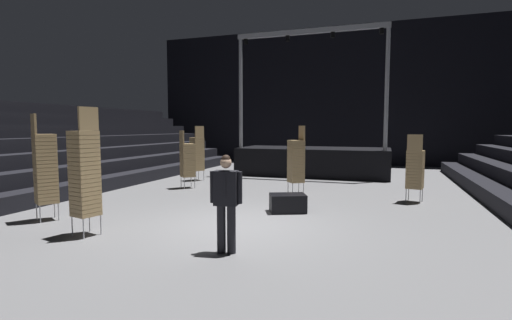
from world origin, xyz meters
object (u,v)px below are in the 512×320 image
Objects in this scene: chair_stack_mid_right at (415,168)px; equipment_road_case at (288,203)px; chair_stack_front_left at (85,172)px; chair_stack_rear_left at (187,159)px; chair_stack_front_right at (197,153)px; chair_stack_mid_left at (296,160)px; chair_stack_mid_centre at (45,168)px; stage_riser at (313,159)px; man_with_tie at (226,198)px.

chair_stack_mid_right reaches higher than equipment_road_case.
chair_stack_front_left is 1.30× the size of chair_stack_mid_right.
chair_stack_front_left is 1.25× the size of chair_stack_rear_left.
chair_stack_mid_right is at bearing 41.21° from chair_stack_rear_left.
chair_stack_front_right is 1.00× the size of chair_stack_mid_left.
chair_stack_mid_left is 0.90× the size of chair_stack_mid_centre.
chair_stack_front_left is 6.58m from chair_stack_mid_left.
chair_stack_rear_left is 2.28× the size of equipment_road_case.
stage_riser is 11.21m from man_with_tie.
chair_stack_rear_left reaches higher than chair_stack_mid_right.
chair_stack_rear_left is at bearing 23.89° from chair_stack_front_left.
chair_stack_front_right reaches higher than man_with_tie.
chair_stack_mid_centre is (-0.19, -7.10, 0.13)m from chair_stack_front_right.
chair_stack_front_right is 6.69m from equipment_road_case.
chair_stack_mid_centre is (-4.89, 0.77, 0.27)m from man_with_tie.
stage_riser is 5.35m from chair_stack_front_right.
chair_stack_mid_right is at bearing -53.74° from stage_riser.
man_with_tie is 0.77× the size of chair_stack_front_right.
chair_stack_mid_centre reaches higher than chair_stack_rear_left.
man_with_tie is 1.89× the size of equipment_road_case.
man_with_tie is 9.17m from chair_stack_front_right.
chair_stack_front_right is 2.47× the size of equipment_road_case.
equipment_road_case is (3.31, 3.35, -1.05)m from chair_stack_front_left.
equipment_road_case is at bearing -103.64° from chair_stack_front_right.
chair_stack_mid_centre reaches higher than equipment_road_case.
chair_stack_mid_right is (3.39, 5.86, 0.02)m from man_with_tie.
man_with_tie is 7.30m from chair_stack_rear_left.
stage_riser is 6.30m from chair_stack_rear_left.
chair_stack_front_left is at bearing 117.17° from chair_stack_mid_left.
chair_stack_front_right is at bearing 25.72° from chair_stack_front_left.
stage_riser is at bearing -95.41° from man_with_tie.
chair_stack_front_left is at bearing -9.51° from man_with_tie.
chair_stack_front_right is at bearing -67.30° from man_with_tie.
chair_stack_mid_left is 3.53m from chair_stack_mid_right.
chair_stack_mid_left is 3.98m from chair_stack_rear_left.
chair_stack_front_right is 0.90× the size of chair_stack_mid_centre.
chair_stack_front_left is at bearing 9.47° from chair_stack_mid_centre.
equipment_road_case is at bearing 151.97° from chair_stack_mid_left.
chair_stack_front_left reaches higher than chair_stack_mid_centre.
chair_stack_front_right is 1.94m from chair_stack_rear_left.
chair_stack_front_right is (-4.69, 7.87, 0.15)m from man_with_tie.
man_with_tie is 6.77m from chair_stack_mid_right.
man_with_tie is at bearing -13.18° from chair_stack_rear_left.
stage_riser is 3.00× the size of chair_stack_front_right.
chair_stack_front_right reaches higher than equipment_road_case.
man_with_tie is 3.51m from equipment_road_case.
stage_riser is at bearing 1.09° from chair_stack_front_left.
chair_stack_mid_right is at bearing -127.71° from chair_stack_mid_left.
chair_stack_mid_centre is (-1.81, 0.70, -0.04)m from chair_stack_front_left.
chair_stack_mid_left is at bearing -85.72° from stage_riser.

